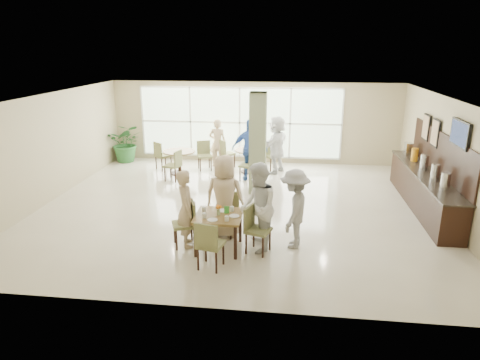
# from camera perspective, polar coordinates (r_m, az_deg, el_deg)

# --- Properties ---
(ground) EXTENTS (10.00, 10.00, 0.00)m
(ground) POSITION_cam_1_polar(r_m,az_deg,el_deg) (11.07, -0.28, -3.54)
(ground) COLOR beige
(ground) RESTS_ON ground
(room_shell) EXTENTS (10.00, 10.00, 10.00)m
(room_shell) POSITION_cam_1_polar(r_m,az_deg,el_deg) (10.58, -0.29, 5.10)
(room_shell) COLOR white
(room_shell) RESTS_ON ground
(window_bank) EXTENTS (7.00, 0.04, 7.00)m
(window_bank) POSITION_cam_1_polar(r_m,az_deg,el_deg) (15.04, -0.05, 7.65)
(window_bank) COLOR silver
(window_bank) RESTS_ON ground
(column) EXTENTS (0.45, 0.45, 2.80)m
(column) POSITION_cam_1_polar(r_m,az_deg,el_deg) (11.77, 2.38, 4.85)
(column) COLOR #606D4C
(column) RESTS_ON ground
(main_table) EXTENTS (0.93, 0.93, 0.75)m
(main_table) POSITION_cam_1_polar(r_m,az_deg,el_deg) (8.60, -2.87, -5.25)
(main_table) COLOR brown
(main_table) RESTS_ON ground
(round_table_left) EXTENTS (1.05, 1.05, 0.75)m
(round_table_left) POSITION_cam_1_polar(r_m,az_deg,el_deg) (13.90, -8.11, 3.12)
(round_table_left) COLOR brown
(round_table_left) RESTS_ON ground
(round_table_right) EXTENTS (1.01, 1.01, 0.75)m
(round_table_right) POSITION_cam_1_polar(r_m,az_deg,el_deg) (13.93, 1.35, 3.29)
(round_table_right) COLOR brown
(round_table_right) RESTS_ON ground
(chairs_main_table) EXTENTS (2.12, 2.00, 0.95)m
(chairs_main_table) POSITION_cam_1_polar(r_m,az_deg,el_deg) (8.65, -2.72, -6.37)
(chairs_main_table) COLOR olive
(chairs_main_table) RESTS_ON ground
(chairs_table_left) EXTENTS (1.98, 1.85, 0.95)m
(chairs_table_left) POSITION_cam_1_polar(r_m,az_deg,el_deg) (13.95, -7.96, 2.81)
(chairs_table_left) COLOR olive
(chairs_table_left) RESTS_ON ground
(chairs_table_right) EXTENTS (2.16, 2.02, 0.95)m
(chairs_table_right) POSITION_cam_1_polar(r_m,az_deg,el_deg) (13.92, 1.20, 2.95)
(chairs_table_right) COLOR olive
(chairs_table_right) RESTS_ON ground
(tabletop_clutter) EXTENTS (0.78, 0.70, 0.21)m
(tabletop_clutter) POSITION_cam_1_polar(r_m,az_deg,el_deg) (8.52, -2.74, -4.33)
(tabletop_clutter) COLOR white
(tabletop_clutter) RESTS_ON main_table
(buffet_counter) EXTENTS (0.64, 4.70, 1.95)m
(buffet_counter) POSITION_cam_1_polar(r_m,az_deg,el_deg) (11.79, 23.35, -0.85)
(buffet_counter) COLOR black
(buffet_counter) RESTS_ON ground
(wall_tv) EXTENTS (0.06, 1.00, 0.58)m
(wall_tv) POSITION_cam_1_polar(r_m,az_deg,el_deg) (10.47, 27.27, 5.53)
(wall_tv) COLOR black
(wall_tv) RESTS_ON ground
(framed_art_a) EXTENTS (0.05, 0.55, 0.70)m
(framed_art_a) POSITION_cam_1_polar(r_m,az_deg,el_deg) (12.01, 24.60, 5.73)
(framed_art_a) COLOR black
(framed_art_a) RESTS_ON ground
(framed_art_b) EXTENTS (0.05, 0.55, 0.70)m
(framed_art_b) POSITION_cam_1_polar(r_m,az_deg,el_deg) (12.77, 23.58, 6.47)
(framed_art_b) COLOR black
(framed_art_b) RESTS_ON ground
(potted_plant) EXTENTS (1.37, 1.37, 1.36)m
(potted_plant) POSITION_cam_1_polar(r_m,az_deg,el_deg) (15.71, -14.91, 4.82)
(potted_plant) COLOR #26602A
(potted_plant) RESTS_ON ground
(teen_left) EXTENTS (0.57, 0.69, 1.61)m
(teen_left) POSITION_cam_1_polar(r_m,az_deg,el_deg) (8.78, -7.19, -3.79)
(teen_left) COLOR tan
(teen_left) RESTS_ON ground
(teen_far) EXTENTS (0.95, 0.62, 1.80)m
(teen_far) POSITION_cam_1_polar(r_m,az_deg,el_deg) (9.13, -2.05, -2.18)
(teen_far) COLOR tan
(teen_far) RESTS_ON ground
(teen_right) EXTENTS (0.82, 0.98, 1.81)m
(teen_right) POSITION_cam_1_polar(r_m,az_deg,el_deg) (8.49, 2.38, -3.71)
(teen_right) COLOR white
(teen_right) RESTS_ON ground
(teen_standing) EXTENTS (0.79, 1.15, 1.65)m
(teen_standing) POSITION_cam_1_polar(r_m,az_deg,el_deg) (8.72, 7.25, -3.82)
(teen_standing) COLOR #9F9FA1
(teen_standing) RESTS_ON ground
(adult_a) EXTENTS (1.13, 0.68, 1.88)m
(adult_a) POSITION_cam_1_polar(r_m,az_deg,el_deg) (13.09, 1.30, 4.10)
(adult_a) COLOR #3F6ABE
(adult_a) RESTS_ON ground
(adult_b) EXTENTS (1.39, 1.87, 1.85)m
(adult_b) POSITION_cam_1_polar(r_m,az_deg,el_deg) (13.86, 4.88, 4.74)
(adult_b) COLOR white
(adult_b) RESTS_ON ground
(adult_standing) EXTENTS (0.62, 0.42, 1.64)m
(adult_standing) POSITION_cam_1_polar(r_m,az_deg,el_deg) (14.56, -3.01, 4.96)
(adult_standing) COLOR tan
(adult_standing) RESTS_ON ground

